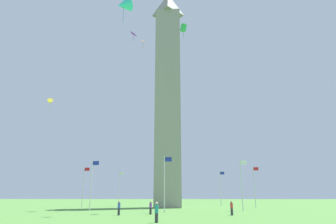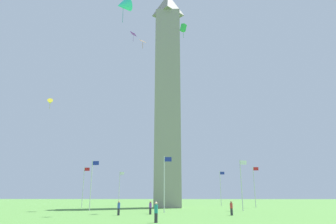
# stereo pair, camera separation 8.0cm
# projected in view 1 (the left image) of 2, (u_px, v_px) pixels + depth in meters

# --- Properties ---
(ground_plane) EXTENTS (260.00, 260.00, 0.00)m
(ground_plane) POSITION_uv_depth(u_px,v_px,m) (168.00, 208.00, 57.61)
(ground_plane) COLOR #548C3D
(obelisk_monument) EXTENTS (5.27, 5.27, 47.87)m
(obelisk_monument) POSITION_uv_depth(u_px,v_px,m) (168.00, 90.00, 64.01)
(obelisk_monument) COLOR gray
(obelisk_monument) RESTS_ON ground
(flagpole_n) EXTENTS (1.12, 0.14, 7.79)m
(flagpole_n) POSITION_uv_depth(u_px,v_px,m) (255.00, 185.00, 58.26)
(flagpole_n) COLOR silver
(flagpole_n) RESTS_ON ground
(flagpole_ne) EXTENTS (1.12, 0.14, 7.79)m
(flagpole_ne) POSITION_uv_depth(u_px,v_px,m) (221.00, 186.00, 69.84)
(flagpole_ne) COLOR silver
(flagpole_ne) RESTS_ON ground
(flagpole_e) EXTENTS (1.12, 0.14, 7.79)m
(flagpole_e) POSITION_uv_depth(u_px,v_px,m) (170.00, 187.00, 74.92)
(flagpole_e) COLOR silver
(flagpole_e) RESTS_ON ground
(flagpole_se) EXTENTS (1.12, 0.14, 7.79)m
(flagpole_se) POSITION_uv_depth(u_px,v_px,m) (119.00, 187.00, 70.54)
(flagpole_se) COLOR silver
(flagpole_se) RESTS_ON ground
(flagpole_s) EXTENTS (1.12, 0.14, 7.79)m
(flagpole_s) POSITION_uv_depth(u_px,v_px,m) (84.00, 185.00, 59.25)
(flagpole_s) COLOR silver
(flagpole_s) RESTS_ON ground
(flagpole_sw) EXTENTS (1.12, 0.14, 7.79)m
(flagpole_sw) POSITION_uv_depth(u_px,v_px,m) (92.00, 182.00, 47.67)
(flagpole_sw) COLOR silver
(flagpole_sw) RESTS_ON ground
(flagpole_w) EXTENTS (1.12, 0.14, 7.79)m
(flagpole_w) POSITION_uv_depth(u_px,v_px,m) (165.00, 181.00, 42.58)
(flagpole_w) COLOR silver
(flagpole_w) RESTS_ON ground
(flagpole_nw) EXTENTS (1.12, 0.14, 7.79)m
(flagpole_nw) POSITION_uv_depth(u_px,v_px,m) (242.00, 182.00, 46.97)
(flagpole_nw) COLOR silver
(flagpole_nw) RESTS_ON ground
(person_blue_shirt) EXTENTS (0.32, 0.32, 1.68)m
(person_blue_shirt) POSITION_uv_depth(u_px,v_px,m) (119.00, 208.00, 36.00)
(person_blue_shirt) COLOR #2D2D38
(person_blue_shirt) RESTS_ON ground
(person_purple_shirt) EXTENTS (0.32, 0.32, 1.61)m
(person_purple_shirt) POSITION_uv_depth(u_px,v_px,m) (151.00, 208.00, 37.65)
(person_purple_shirt) COLOR #2D2D38
(person_purple_shirt) RESTS_ON ground
(person_teal_shirt) EXTENTS (0.32, 0.32, 1.76)m
(person_teal_shirt) POSITION_uv_depth(u_px,v_px,m) (157.00, 212.00, 26.38)
(person_teal_shirt) COLOR #2D2D38
(person_teal_shirt) RESTS_ON ground
(person_red_shirt) EXTENTS (0.32, 0.32, 1.65)m
(person_red_shirt) POSITION_uv_depth(u_px,v_px,m) (232.00, 208.00, 35.92)
(person_red_shirt) COLOR #2D2D38
(person_red_shirt) RESTS_ON ground
(kite_purple_diamond) EXTENTS (1.27, 1.42, 2.08)m
(kite_purple_diamond) POSITION_uv_depth(u_px,v_px,m) (133.00, 34.00, 59.09)
(kite_purple_diamond) COLOR purple
(kite_cyan_delta) EXTENTS (2.37, 2.21, 3.11)m
(kite_cyan_delta) POSITION_uv_depth(u_px,v_px,m) (124.00, 5.00, 31.83)
(kite_cyan_delta) COLOR #33C6D1
(kite_orange_diamond) EXTENTS (1.10, 1.09, 1.45)m
(kite_orange_diamond) POSITION_uv_depth(u_px,v_px,m) (143.00, 41.00, 44.49)
(kite_orange_diamond) COLOR orange
(kite_green_box) EXTENTS (1.28, 1.25, 2.69)m
(kite_green_box) POSITION_uv_depth(u_px,v_px,m) (183.00, 28.00, 52.00)
(kite_green_box) COLOR green
(kite_yellow_delta) EXTENTS (1.37, 1.51, 2.01)m
(kite_yellow_delta) POSITION_uv_depth(u_px,v_px,m) (50.00, 102.00, 54.50)
(kite_yellow_delta) COLOR yellow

